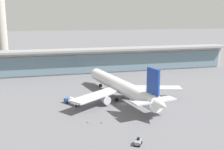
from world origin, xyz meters
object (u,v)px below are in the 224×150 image
safety_cone_bravo (102,122)px  service_truck_under_wing_grey (138,142)px  service_truck_near_nose_red (107,91)px  airliner_on_stand (122,87)px  service_truck_mid_apron_blue (73,101)px  control_tower (0,5)px  safety_cone_alpha (87,122)px

safety_cone_bravo → service_truck_under_wing_grey: bearing=-71.1°
service_truck_near_nose_red → airliner_on_stand: bearing=-74.1°
service_truck_near_nose_red → service_truck_under_wing_grey: bearing=-94.8°
service_truck_under_wing_grey → airliner_on_stand: bearing=79.0°
service_truck_near_nose_red → service_truck_mid_apron_blue: (-17.32, -14.25, 0.90)m
service_truck_under_wing_grey → safety_cone_bravo: service_truck_under_wing_grey is taller
airliner_on_stand → service_truck_under_wing_grey: airliner_on_stand is taller
airliner_on_stand → control_tower: control_tower is taller
service_truck_near_nose_red → service_truck_mid_apron_blue: service_truck_mid_apron_blue is taller
service_truck_near_nose_red → control_tower: bearing=123.3°
safety_cone_alpha → service_truck_near_nose_red: bearing=66.3°
service_truck_near_nose_red → safety_cone_alpha: bearing=-113.7°
airliner_on_stand → control_tower: 115.36m
service_truck_mid_apron_blue → safety_cone_alpha: service_truck_mid_apron_blue is taller
service_truck_under_wing_grey → control_tower: 149.33m
airliner_on_stand → safety_cone_bravo: (-14.19, -23.49, -5.20)m
control_tower → safety_cone_bravo: bearing=-70.0°
service_truck_under_wing_grey → safety_cone_bravo: 19.02m
service_truck_near_nose_red → control_tower: 105.43m
service_truck_under_wing_grey → service_truck_mid_apron_blue: 41.71m
service_truck_mid_apron_blue → service_truck_near_nose_red: bearing=39.4°
service_truck_under_wing_grey → control_tower: control_tower is taller
airliner_on_stand → service_truck_mid_apron_blue: 21.29m
service_truck_under_wing_grey → service_truck_mid_apron_blue: size_ratio=0.39×
control_tower → service_truck_mid_apron_blue: bearing=-69.4°
safety_cone_alpha → safety_cone_bravo: (4.53, -1.40, 0.00)m
airliner_on_stand → service_truck_mid_apron_blue: bearing=-175.1°
safety_cone_alpha → safety_cone_bravo: size_ratio=1.00×
airliner_on_stand → control_tower: bearing=121.3°
service_truck_mid_apron_blue → control_tower: control_tower is taller
service_truck_near_nose_red → control_tower: control_tower is taller
safety_cone_alpha → control_tower: bearing=108.2°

